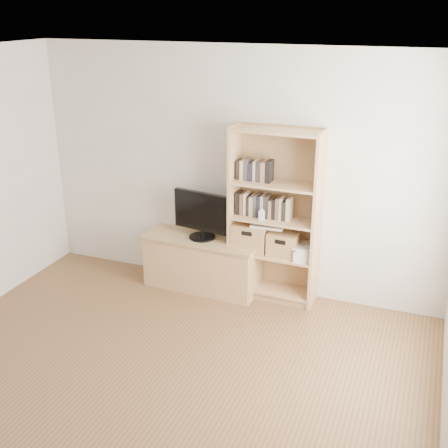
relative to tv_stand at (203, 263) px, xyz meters
The scene contains 13 objects.
floor 2.30m from the tv_stand, 82.58° to the right, with size 4.50×5.00×0.01m, color brown.
back_wall 1.08m from the tv_stand, 38.21° to the left, with size 4.50×0.02×2.60m, color beige.
ceiling 3.25m from the tv_stand, 82.58° to the right, with size 4.50×5.00×0.01m, color white.
tv_stand is the anchor object (origin of this frame).
bookshelf 1.01m from the tv_stand, ahead, with size 0.92×0.33×1.84m, color tan.
television 0.57m from the tv_stand, ahead, with size 0.66×0.05×0.52m, color black.
books_row_mid 1.06m from the tv_stand, ahead, with size 0.76×0.15×0.20m, color black.
books_row_upper 1.24m from the tv_stand, ahead, with size 0.37×0.14×0.19m, color black.
baby_monitor 0.95m from the tv_stand, ahead, with size 0.05×0.03×0.10m, color white.
basket_left 0.66m from the tv_stand, ahead, with size 0.36×0.30×0.30m, color #9B7046.
basket_right 0.96m from the tv_stand, ahead, with size 0.31×0.25×0.25m, color #9B7046.
laptop 0.90m from the tv_stand, ahead, with size 0.34×0.24×0.03m, color white.
magazine_stack 1.13m from the tv_stand, ahead, with size 0.18×0.26×0.12m, color beige.
Camera 1 is at (1.95, -2.87, 2.95)m, focal length 45.00 mm.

